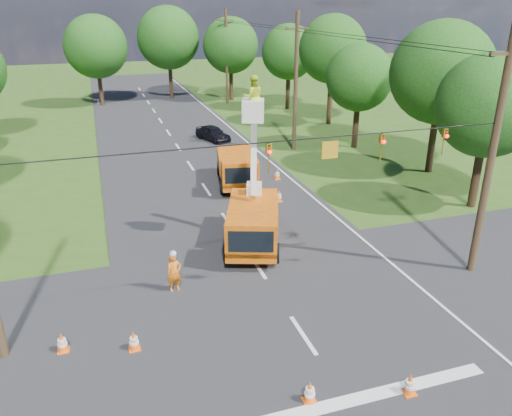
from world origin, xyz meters
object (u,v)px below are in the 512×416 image
object	(u,v)px
traffic_cone_1	(410,384)
ground_worker	(174,273)
traffic_cone_7	(277,174)
tree_right_e	(289,52)
second_truck	(237,167)
tree_far_c	(230,45)
pole_right_mid	(296,82)
tree_right_a	(489,106)
bucket_truck	(253,212)
tree_right_c	(359,78)
traffic_cone_3	(279,196)
pole_right_far	(227,56)
pole_right_near	(492,154)
traffic_cone_4	(134,341)
distant_car	(213,133)
tree_right_d	(333,49)
tree_far_b	(168,38)
traffic_cone_2	(244,226)
traffic_cone_5	(62,342)
traffic_cone_0	(310,392)
tree_right_b	(442,73)
tree_far_a	(96,47)

from	to	relation	value
traffic_cone_1	ground_worker	bearing A→B (deg)	125.71
traffic_cone_7	tree_right_e	bearing A→B (deg)	67.15
second_truck	tree_far_c	distance (m)	29.99
pole_right_mid	tree_right_a	size ratio (longest dim) A/B	1.21
tree_far_c	tree_right_e	bearing A→B (deg)	-58.44
bucket_truck	tree_far_c	bearing A→B (deg)	95.58
pole_right_mid	tree_right_c	xyz separation A→B (m)	(4.70, -1.00, 0.21)
pole_right_mid	traffic_cone_3	bearing A→B (deg)	-116.22
pole_right_far	pole_right_near	bearing A→B (deg)	-90.00
traffic_cone_3	traffic_cone_4	size ratio (longest dim) A/B	1.00
pole_right_far	distant_car	bearing A→B (deg)	-108.99
traffic_cone_4	tree_right_d	size ratio (longest dim) A/B	0.07
tree_far_b	traffic_cone_7	bearing A→B (deg)	-86.81
traffic_cone_2	tree_right_c	size ratio (longest dim) A/B	0.09
tree_right_d	tree_far_c	world-z (taller)	tree_right_d
traffic_cone_1	traffic_cone_3	size ratio (longest dim) A/B	1.00
traffic_cone_5	tree_far_c	distance (m)	46.08
tree_right_e	pole_right_far	bearing A→B (deg)	136.67
traffic_cone_7	tree_right_c	distance (m)	11.21
tree_right_c	traffic_cone_2	bearing A→B (deg)	-135.68
tree_right_a	tree_right_c	size ratio (longest dim) A/B	1.06
distant_car	traffic_cone_1	bearing A→B (deg)	-113.41
bucket_truck	traffic_cone_2	distance (m)	1.93
bucket_truck	ground_worker	size ratio (longest dim) A/B	4.76
ground_worker	tree_right_a	bearing A→B (deg)	-1.08
second_truck	tree_right_a	distance (m)	14.30
tree_right_d	bucket_truck	bearing A→B (deg)	-123.23
ground_worker	traffic_cone_4	size ratio (longest dim) A/B	2.27
traffic_cone_7	pole_right_mid	size ratio (longest dim) A/B	0.07
second_truck	ground_worker	xyz separation A→B (m)	(-5.73, -11.17, -0.31)
traffic_cone_2	tree_far_c	bearing A→B (deg)	75.70
bucket_truck	traffic_cone_2	world-z (taller)	bucket_truck
distant_car	traffic_cone_0	size ratio (longest dim) A/B	5.07
bucket_truck	traffic_cone_5	distance (m)	9.95
bucket_truck	tree_right_a	xyz separation A→B (m)	(13.02, 0.86, 3.90)
traffic_cone_1	tree_right_b	distance (m)	22.67
ground_worker	traffic_cone_0	size ratio (longest dim) A/B	2.27
traffic_cone_5	traffic_cone_0	bearing A→B (deg)	-33.74
tree_far_b	traffic_cone_5	bearing A→B (deg)	-103.28
tree_far_a	tree_far_c	size ratio (longest dim) A/B	1.04
tree_right_d	traffic_cone_0	bearing A→B (deg)	-116.40
traffic_cone_1	traffic_cone_5	bearing A→B (deg)	152.02
tree_right_a	pole_right_mid	bearing A→B (deg)	109.65
ground_worker	distant_car	size ratio (longest dim) A/B	0.45
traffic_cone_1	tree_right_a	size ratio (longest dim) A/B	0.09
pole_right_far	tree_far_c	world-z (taller)	pole_right_far
pole_right_near	tree_far_c	world-z (taller)	pole_right_near
traffic_cone_2	tree_far_b	distance (m)	39.05
second_truck	tree_right_b	distance (m)	14.03
traffic_cone_3	tree_right_c	size ratio (longest dim) A/B	0.09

